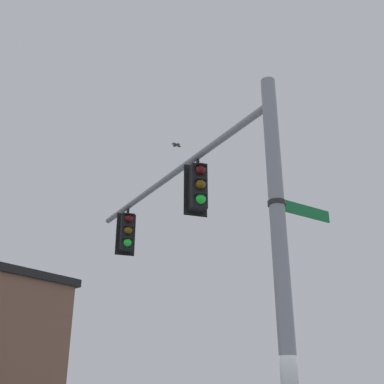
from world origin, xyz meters
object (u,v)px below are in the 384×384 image
at_px(traffic_light_mid_inner, 127,232).
at_px(street_name_sign, 292,207).
at_px(bird_flying, 176,145).
at_px(traffic_light_nearest_pole, 198,187).

height_order(traffic_light_mid_inner, street_name_sign, traffic_light_mid_inner).
distance_m(street_name_sign, bird_flying, 6.91).
xyz_separation_m(traffic_light_nearest_pole, traffic_light_mid_inner, (0.88, -3.52, 0.00)).
distance_m(traffic_light_nearest_pole, traffic_light_mid_inner, 3.62).
height_order(traffic_light_nearest_pole, street_name_sign, traffic_light_nearest_pole).
bearing_deg(traffic_light_nearest_pole, traffic_light_mid_inner, -76.01).
relative_size(traffic_light_mid_inner, bird_flying, 3.82).
bearing_deg(bird_flying, street_name_sign, 95.26).
distance_m(traffic_light_nearest_pole, street_name_sign, 2.79).
height_order(street_name_sign, bird_flying, bird_flying).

